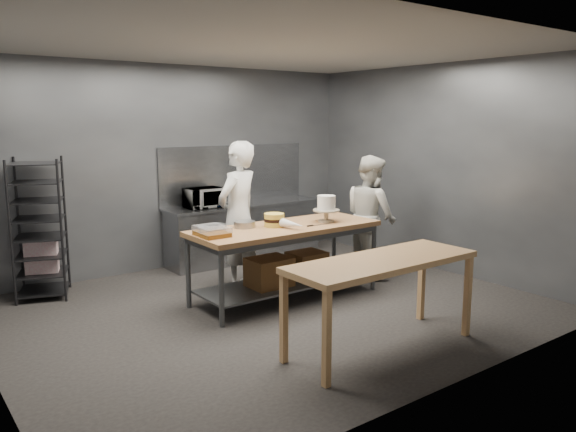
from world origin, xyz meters
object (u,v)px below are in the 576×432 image
at_px(near_counter, 382,267).
at_px(speed_rack, 40,230).
at_px(chef_right, 371,216).
at_px(frosted_cake_stand, 326,205).
at_px(layer_cake, 274,220).
at_px(chef_behind, 238,215).
at_px(work_table, 286,253).
at_px(microwave, 204,198).

height_order(near_counter, speed_rack, speed_rack).
bearing_deg(speed_rack, chef_right, -23.59).
distance_m(frosted_cake_stand, layer_cake, 0.74).
bearing_deg(chef_behind, work_table, 84.08).
height_order(chef_behind, microwave, chef_behind).
bearing_deg(speed_rack, work_table, -37.90).
relative_size(chef_right, layer_cake, 7.03).
bearing_deg(microwave, frosted_cake_stand, -72.46).
bearing_deg(work_table, speed_rack, 142.10).
distance_m(near_counter, microwave, 3.78).
xyz_separation_m(work_table, chef_behind, (-0.22, 0.75, 0.40)).
relative_size(work_table, microwave, 4.43).
bearing_deg(work_table, layer_cake, 161.40).
distance_m(near_counter, frosted_cake_stand, 1.91).
relative_size(near_counter, chef_right, 1.16).
bearing_deg(chef_behind, speed_rack, -49.40).
bearing_deg(layer_cake, microwave, 87.99).
bearing_deg(layer_cake, speed_rack, 141.15).
xyz_separation_m(near_counter, frosted_cake_stand, (0.77, 1.72, 0.32)).
distance_m(work_table, chef_behind, 0.88).
xyz_separation_m(work_table, layer_cake, (-0.14, 0.05, 0.43)).
relative_size(work_table, chef_right, 1.40).
relative_size(work_table, speed_rack, 1.37).
bearing_deg(near_counter, speed_rack, 121.07).
bearing_deg(chef_behind, chef_right, 138.88).
bearing_deg(microwave, near_counter, -91.78).
distance_m(near_counter, chef_behind, 2.57).
relative_size(speed_rack, frosted_cake_stand, 5.15).
xyz_separation_m(chef_behind, microwave, (0.15, 1.21, 0.08)).
relative_size(work_table, near_counter, 1.20).
distance_m(speed_rack, layer_cake, 2.92).
relative_size(microwave, layer_cake, 2.22).
xyz_separation_m(speed_rack, layer_cake, (2.28, -1.83, 0.14)).
xyz_separation_m(frosted_cake_stand, layer_cake, (-0.72, 0.14, -0.13)).
bearing_deg(work_table, near_counter, -95.96).
xyz_separation_m(speed_rack, frosted_cake_stand, (2.99, -1.97, 0.27)).
distance_m(near_counter, speed_rack, 4.31).
xyz_separation_m(microwave, frosted_cake_stand, (0.65, -2.05, 0.08)).
distance_m(chef_behind, microwave, 1.22).
relative_size(speed_rack, microwave, 3.23).
relative_size(near_counter, frosted_cake_stand, 5.88).
relative_size(speed_rack, chef_behind, 0.90).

